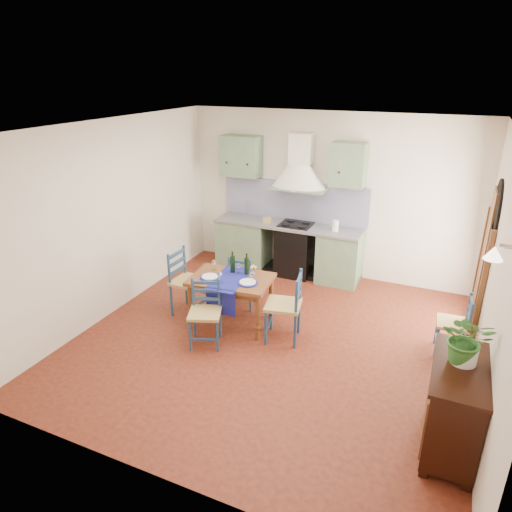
{
  "coord_description": "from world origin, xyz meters",
  "views": [
    {
      "loc": [
        1.95,
        -4.93,
        3.41
      ],
      "look_at": [
        -0.37,
        0.3,
        1.06
      ],
      "focal_mm": 32.0,
      "sensor_mm": 36.0,
      "label": 1
    }
  ],
  "objects_px": {
    "sideboard": "(454,405)",
    "dining_table": "(231,283)",
    "chair_near": "(205,313)",
    "potted_plant": "(467,339)"
  },
  "relations": [
    {
      "from": "dining_table",
      "to": "potted_plant",
      "type": "relative_size",
      "value": 2.44
    },
    {
      "from": "potted_plant",
      "to": "sideboard",
      "type": "bearing_deg",
      "value": -90.69
    },
    {
      "from": "dining_table",
      "to": "sideboard",
      "type": "xyz_separation_m",
      "value": [
        2.96,
        -1.26,
        -0.12
      ]
    },
    {
      "from": "chair_near",
      "to": "sideboard",
      "type": "height_order",
      "value": "sideboard"
    },
    {
      "from": "dining_table",
      "to": "potted_plant",
      "type": "distance_m",
      "value": 3.23
    },
    {
      "from": "chair_near",
      "to": "potted_plant",
      "type": "height_order",
      "value": "potted_plant"
    },
    {
      "from": "dining_table",
      "to": "sideboard",
      "type": "bearing_deg",
      "value": -23.05
    },
    {
      "from": "dining_table",
      "to": "potted_plant",
      "type": "xyz_separation_m",
      "value": [
        2.96,
        -1.18,
        0.55
      ]
    },
    {
      "from": "potted_plant",
      "to": "dining_table",
      "type": "bearing_deg",
      "value": 158.33
    },
    {
      "from": "sideboard",
      "to": "dining_table",
      "type": "bearing_deg",
      "value": 156.95
    }
  ]
}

